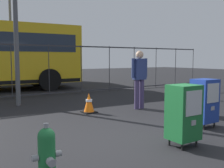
{
  "coord_description": "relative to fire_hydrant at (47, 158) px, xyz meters",
  "views": [
    {
      "loc": [
        -2.74,
        -3.49,
        1.44
      ],
      "look_at": [
        0.3,
        1.2,
        0.9
      ],
      "focal_mm": 41.79,
      "sensor_mm": 36.0,
      "label": 1
    }
  ],
  "objects": [
    {
      "name": "traffic_cone",
      "position": [
        2.33,
        3.42,
        -0.09
      ],
      "size": [
        0.36,
        0.36,
        0.53
      ],
      "color": "black",
      "rests_on": "ground_plane"
    },
    {
      "name": "newspaper_box_primary",
      "position": [
        2.37,
        0.18,
        0.22
      ],
      "size": [
        0.48,
        0.42,
        1.02
      ],
      "color": "black",
      "rests_on": "ground_plane"
    },
    {
      "name": "fence_barrier",
      "position": [
        1.83,
        7.08,
        0.67
      ],
      "size": [
        18.03,
        0.04,
        2.0
      ],
      "color": "#2D2D33",
      "rests_on": "ground_plane"
    },
    {
      "name": "street_light_near_left",
      "position": [
        2.4,
        12.98,
        4.15
      ],
      "size": [
        0.32,
        0.32,
        7.86
      ],
      "color": "#4C4F54",
      "rests_on": "ground_plane"
    },
    {
      "name": "pedestrian",
      "position": [
        3.81,
        3.11,
        0.6
      ],
      "size": [
        0.55,
        0.22,
        1.67
      ],
      "color": "#382D51",
      "rests_on": "ground_plane"
    },
    {
      "name": "ground_plane",
      "position": [
        1.83,
        0.78,
        -0.35
      ],
      "size": [
        60.0,
        60.0,
        0.0
      ],
      "primitive_type": "plane",
      "color": "black"
    },
    {
      "name": "fire_hydrant",
      "position": [
        0.0,
        0.0,
        0.0
      ],
      "size": [
        0.33,
        0.32,
        0.75
      ],
      "color": "#1E7238",
      "rests_on": "ground_plane"
    },
    {
      "name": "newspaper_box_secondary",
      "position": [
        3.67,
        0.77,
        0.22
      ],
      "size": [
        0.48,
        0.42,
        1.02
      ],
      "color": "black",
      "rests_on": "ground_plane"
    }
  ]
}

